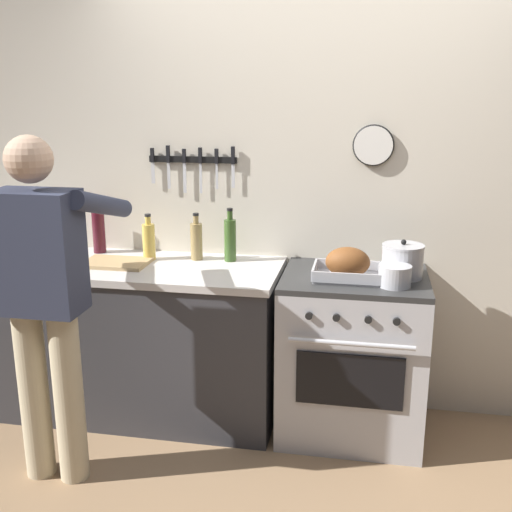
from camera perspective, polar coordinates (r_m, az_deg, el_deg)
wall_back at (r=3.54m, az=6.06°, el=6.25°), size 6.00×0.13×2.60m
counter_block at (r=3.73m, az=-13.66°, el=-7.23°), size 2.03×0.65×0.90m
stove at (r=3.43m, az=8.87°, el=-9.04°), size 0.76×0.67×0.90m
person_cook at (r=2.99m, az=-19.08°, el=-3.05°), size 0.51×0.63×1.66m
roasting_pan at (r=3.19m, az=8.49°, el=-0.84°), size 0.35×0.26×0.17m
stock_pot at (r=3.27m, az=13.43°, el=-0.43°), size 0.22×0.22×0.20m
saucepan at (r=3.12m, az=12.75°, el=-1.81°), size 0.16×0.16×0.11m
cutting_board at (r=3.52m, az=-12.85°, el=-0.62°), size 0.36×0.24×0.02m
bottle_wine_red at (r=3.78m, az=-14.38°, el=2.37°), size 0.07×0.07×0.33m
bottle_vinegar at (r=3.53m, az=-5.55°, el=1.46°), size 0.07×0.07×0.27m
bottle_cooking_oil at (r=3.56m, az=-9.91°, el=1.41°), size 0.07×0.07×0.27m
bottle_olive_oil at (r=3.48m, az=-2.41°, el=1.58°), size 0.07×0.07×0.30m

